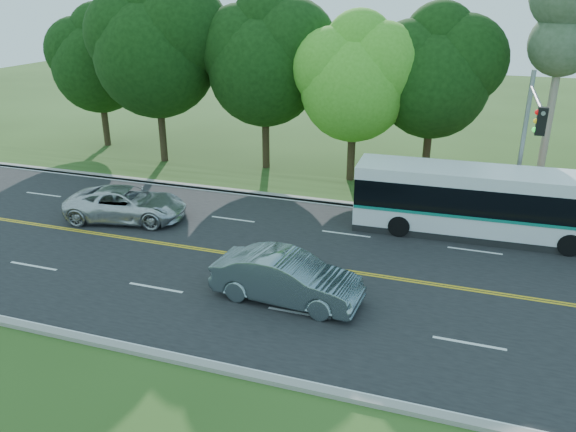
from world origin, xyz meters
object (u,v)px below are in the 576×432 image
(sedan, at_px, (287,278))
(suv, at_px, (126,204))
(traffic_signal, at_px, (528,134))
(transit_bus, at_px, (488,204))

(sedan, relative_size, suv, 0.94)
(suv, bearing_deg, sedan, -127.44)
(sedan, bearing_deg, suv, 67.90)
(traffic_signal, bearing_deg, transit_bus, -173.63)
(traffic_signal, xyz_separation_m, suv, (-17.22, -3.49, -3.88))
(transit_bus, xyz_separation_m, sedan, (-6.53, -8.07, -0.62))
(traffic_signal, relative_size, suv, 1.26)
(transit_bus, height_order, sedan, transit_bus)
(sedan, bearing_deg, traffic_signal, -38.99)
(suv, bearing_deg, transit_bus, -89.42)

